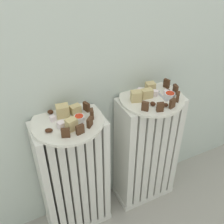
{
  "coord_description": "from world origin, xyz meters",
  "views": [
    {
      "loc": [
        -0.4,
        -0.54,
        1.27
      ],
      "look_at": [
        0.0,
        0.28,
        0.6
      ],
      "focal_mm": 44.93,
      "sensor_mm": 36.0,
      "label": 1
    }
  ],
  "objects_px": {
    "jam_bowl_right": "(170,95)",
    "fork": "(160,94)",
    "jam_bowl_left": "(79,118)",
    "plate_right": "(152,98)",
    "radiator_left": "(74,178)",
    "radiator_right": "(146,152)",
    "plate_left": "(67,122)"
  },
  "relations": [
    {
      "from": "plate_left",
      "to": "fork",
      "type": "relative_size",
      "value": 2.81
    },
    {
      "from": "plate_left",
      "to": "jam_bowl_right",
      "type": "xyz_separation_m",
      "value": [
        0.44,
        -0.04,
        0.02
      ]
    },
    {
      "from": "jam_bowl_right",
      "to": "radiator_left",
      "type": "bearing_deg",
      "value": 174.58
    },
    {
      "from": "radiator_right",
      "to": "plate_left",
      "type": "height_order",
      "value": "plate_left"
    },
    {
      "from": "jam_bowl_left",
      "to": "jam_bowl_right",
      "type": "distance_m",
      "value": 0.4
    },
    {
      "from": "radiator_right",
      "to": "fork",
      "type": "bearing_deg",
      "value": -0.89
    },
    {
      "from": "radiator_left",
      "to": "plate_left",
      "type": "height_order",
      "value": "plate_left"
    },
    {
      "from": "fork",
      "to": "plate_left",
      "type": "bearing_deg",
      "value": 179.91
    },
    {
      "from": "jam_bowl_right",
      "to": "plate_right",
      "type": "bearing_deg",
      "value": 146.04
    },
    {
      "from": "radiator_left",
      "to": "plate_right",
      "type": "relative_size",
      "value": 2.2
    },
    {
      "from": "jam_bowl_right",
      "to": "jam_bowl_left",
      "type": "bearing_deg",
      "value": 177.41
    },
    {
      "from": "jam_bowl_right",
      "to": "fork",
      "type": "bearing_deg",
      "value": 116.72
    },
    {
      "from": "radiator_right",
      "to": "fork",
      "type": "xyz_separation_m",
      "value": [
        0.04,
        -0.0,
        0.32
      ]
    },
    {
      "from": "plate_left",
      "to": "fork",
      "type": "distance_m",
      "value": 0.42
    },
    {
      "from": "radiator_right",
      "to": "fork",
      "type": "distance_m",
      "value": 0.32
    },
    {
      "from": "jam_bowl_left",
      "to": "jam_bowl_right",
      "type": "height_order",
      "value": "same"
    },
    {
      "from": "jam_bowl_right",
      "to": "radiator_right",
      "type": "bearing_deg",
      "value": 146.04
    },
    {
      "from": "radiator_left",
      "to": "jam_bowl_left",
      "type": "distance_m",
      "value": 0.34
    },
    {
      "from": "radiator_right",
      "to": "plate_left",
      "type": "bearing_deg",
      "value": -180.0
    },
    {
      "from": "plate_right",
      "to": "jam_bowl_left",
      "type": "xyz_separation_m",
      "value": [
        -0.34,
        -0.02,
        0.02
      ]
    },
    {
      "from": "plate_left",
      "to": "radiator_left",
      "type": "bearing_deg",
      "value": -45.0
    },
    {
      "from": "radiator_left",
      "to": "plate_right",
      "type": "height_order",
      "value": "plate_right"
    },
    {
      "from": "radiator_right",
      "to": "jam_bowl_left",
      "type": "bearing_deg",
      "value": -175.99
    },
    {
      "from": "plate_left",
      "to": "jam_bowl_left",
      "type": "distance_m",
      "value": 0.05
    },
    {
      "from": "radiator_left",
      "to": "fork",
      "type": "xyz_separation_m",
      "value": [
        0.42,
        -0.0,
        0.32
      ]
    },
    {
      "from": "jam_bowl_left",
      "to": "jam_bowl_right",
      "type": "relative_size",
      "value": 0.88
    },
    {
      "from": "plate_left",
      "to": "plate_right",
      "type": "bearing_deg",
      "value": 0.0
    },
    {
      "from": "fork",
      "to": "jam_bowl_left",
      "type": "bearing_deg",
      "value": -176.53
    },
    {
      "from": "radiator_right",
      "to": "plate_right",
      "type": "xyz_separation_m",
      "value": [
        0.0,
        -0.0,
        0.31
      ]
    },
    {
      "from": "jam_bowl_right",
      "to": "fork",
      "type": "relative_size",
      "value": 0.45
    },
    {
      "from": "plate_left",
      "to": "jam_bowl_left",
      "type": "relative_size",
      "value": 7.16
    },
    {
      "from": "radiator_left",
      "to": "jam_bowl_right",
      "type": "distance_m",
      "value": 0.55
    }
  ]
}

